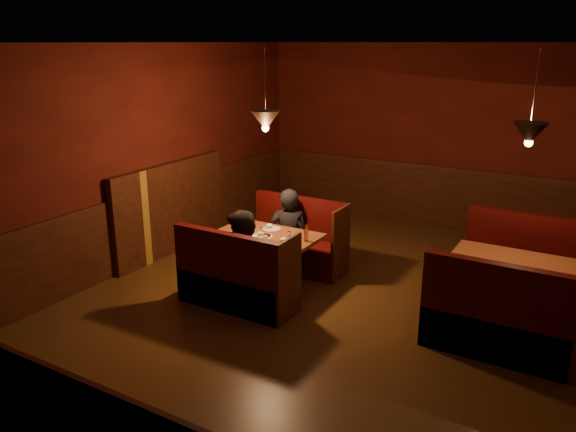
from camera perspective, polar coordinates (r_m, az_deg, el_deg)
The scene contains 9 objects.
room at distance 6.28m, azimuth 4.06°, elevation 0.06°, with size 6.02×7.02×2.92m.
main_table at distance 6.87m, azimuth -2.07°, elevation -3.08°, with size 1.25×0.76×0.88m.
main_bench_far at distance 7.51m, azimuth 0.94°, elevation -3.03°, with size 1.38×0.49×0.94m.
main_bench_near at distance 6.40m, azimuth -5.37°, elevation -6.85°, with size 1.38×0.49×0.94m.
second_table at distance 6.41m, azimuth 21.74°, elevation -5.80°, with size 1.26×0.81×0.71m.
second_bench_far at distance 7.19m, azimuth 22.76°, elevation -5.26°, with size 1.40×0.52×1.00m.
second_bench_near at distance 5.81m, azimuth 20.56°, elevation -10.38°, with size 1.40×0.52×1.00m.
diner_a at distance 7.32m, azimuth 0.07°, elevation -0.04°, with size 0.53×0.35×1.46m, color black.
diner_b at distance 6.31m, azimuth -4.53°, elevation -2.95°, with size 0.71×0.55×1.46m, color black.
Camera 1 is at (2.35, -5.35, 2.91)m, focal length 35.00 mm.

